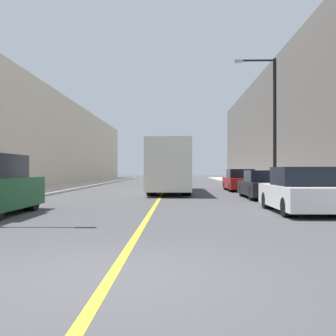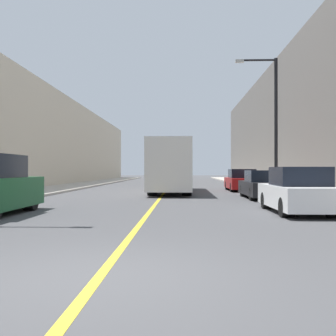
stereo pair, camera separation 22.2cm
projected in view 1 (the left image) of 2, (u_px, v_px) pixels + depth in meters
name	position (u px, v px, depth m)	size (l,w,h in m)	color
ground_plane	(111.00, 276.00, 5.39)	(200.00, 200.00, 0.00)	#474749
sidewalk_left	(77.00, 185.00, 35.58)	(3.63, 72.00, 0.14)	#B2AA9E
sidewalk_right	(258.00, 185.00, 35.19)	(3.63, 72.00, 0.14)	#B2AA9E
building_row_left	(35.00, 138.00, 35.69)	(4.00, 72.00, 8.67)	beige
building_row_right	(301.00, 119.00, 35.13)	(4.00, 72.00, 11.99)	#66605B
road_center_line	(167.00, 186.00, 35.39)	(0.16, 72.00, 0.01)	gold
bus	(170.00, 166.00, 25.65)	(2.50, 10.80, 3.21)	silver
car_right_near	(299.00, 192.00, 13.41)	(1.83, 4.42, 1.56)	silver
car_right_mid	(262.00, 186.00, 20.05)	(1.76, 4.65, 1.44)	black
car_right_far	(240.00, 181.00, 27.35)	(1.87, 4.64, 1.52)	maroon
street_lamp_right	(271.00, 117.00, 23.19)	(2.48, 0.24, 7.91)	black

